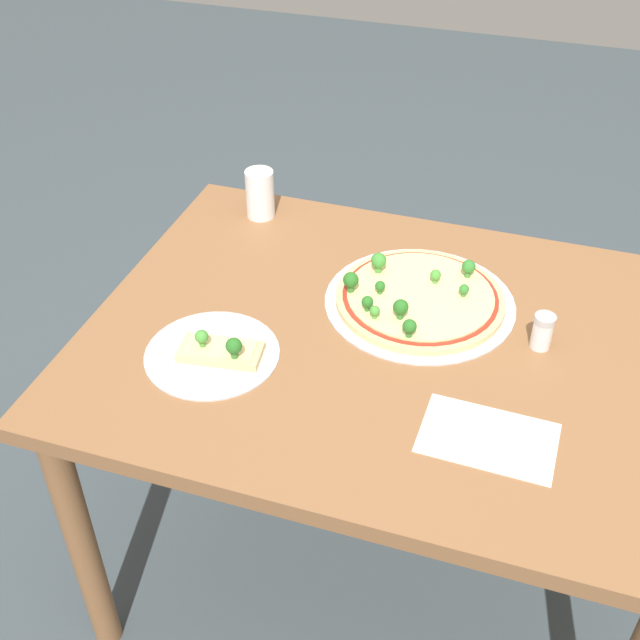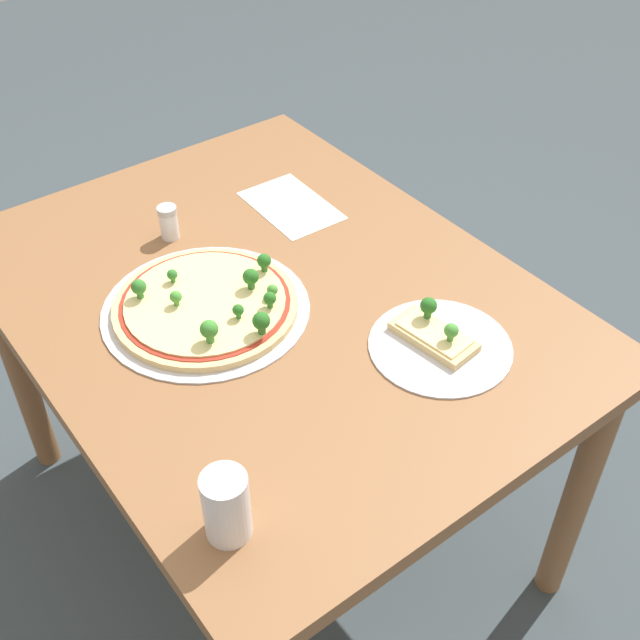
% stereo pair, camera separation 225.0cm
% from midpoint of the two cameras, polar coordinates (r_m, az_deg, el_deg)
% --- Properties ---
extents(ground_plane, '(8.00, 8.00, 0.00)m').
position_cam_midpoint_polar(ground_plane, '(1.80, 20.93, -44.85)').
color(ground_plane, '#3D474C').
extents(dining_table, '(1.20, 0.91, 0.73)m').
position_cam_midpoint_polar(dining_table, '(1.20, 29.89, -40.01)').
color(dining_table, brown).
rests_on(dining_table, ground_plane).
extents(pizza_tray_whole, '(0.40, 0.40, 0.07)m').
position_cam_midpoint_polar(pizza_tray_whole, '(1.15, 32.69, -32.64)').
color(pizza_tray_whole, silver).
rests_on(pizza_tray_whole, dining_table).
extents(pizza_tray_slice, '(0.26, 0.26, 0.07)m').
position_cam_midpoint_polar(pizza_tray_slice, '(1.00, 9.84, -46.30)').
color(pizza_tray_slice, silver).
rests_on(pizza_tray_slice, dining_table).
extents(drinking_cup, '(0.07, 0.07, 0.12)m').
position_cam_midpoint_polar(drinking_cup, '(1.13, 9.28, -18.63)').
color(drinking_cup, white).
rests_on(drinking_cup, dining_table).
extents(condiment_shaker, '(0.04, 0.04, 0.07)m').
position_cam_midpoint_polar(condiment_shaker, '(1.22, 47.25, -34.05)').
color(condiment_shaker, silver).
rests_on(condiment_shaker, dining_table).
extents(paper_menu, '(0.24, 0.16, 0.00)m').
position_cam_midpoint_polar(paper_menu, '(1.18, 49.25, -47.32)').
color(paper_menu, white).
rests_on(paper_menu, dining_table).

